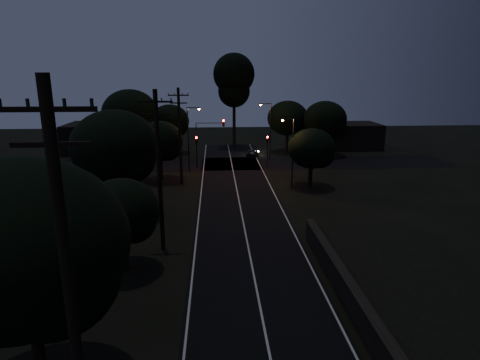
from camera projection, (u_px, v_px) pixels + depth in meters
road_surface at (236, 185)px, 44.17m from camera, size 60.00×70.00×0.03m
retaining_wall at (448, 344)px, 17.38m from camera, size 6.93×26.00×1.60m
utility_pole_near at (71, 305)px, 10.26m from camera, size 2.20×0.30×12.00m
utility_pole_mid at (159, 169)px, 26.78m from camera, size 2.20×0.30×11.00m
utility_pole_far at (180, 135)px, 43.23m from camera, size 2.20×0.30×10.50m
tree_left_a at (29, 251)px, 13.87m from camera, size 7.35×7.35×9.29m
tree_left_b at (123, 213)px, 24.18m from camera, size 4.63×4.63×5.89m
tree_left_c at (118, 149)px, 33.08m from camera, size 7.23×7.23×9.14m
tree_left_d at (161, 142)px, 45.20m from camera, size 5.36×5.36×6.80m
tree_far_nw at (171, 122)px, 60.47m from camera, size 5.87×5.87×7.43m
tree_far_w at (132, 114)px, 55.87m from camera, size 7.71×7.71×9.83m
tree_far_ne at (289, 119)px, 61.49m from camera, size 6.25×6.25×7.91m
tree_far_e at (327, 120)px, 58.88m from camera, size 6.34×6.34×8.05m
tree_right_a at (313, 150)px, 42.43m from camera, size 5.00×5.00×6.36m
tall_pine at (234, 80)px, 64.44m from camera, size 6.65×6.65×15.11m
building_left at (101, 138)px, 62.51m from camera, size 10.00×8.00×4.40m
building_right at (350, 136)px, 65.98m from camera, size 9.00×7.00×4.00m
signal_left at (197, 146)px, 51.71m from camera, size 0.28×0.35×4.10m
signal_right at (267, 145)px, 52.27m from camera, size 0.28×0.35×4.10m
signal_mast at (209, 134)px, 51.42m from camera, size 3.70×0.35×6.25m
streetlight_a at (190, 135)px, 49.28m from camera, size 1.66×0.26×8.00m
streetlight_b at (269, 127)px, 55.72m from camera, size 1.66×0.26×8.00m
streetlight_c at (291, 148)px, 42.33m from camera, size 1.46×0.26×7.50m
car at (252, 153)px, 58.56m from camera, size 2.34×3.80×1.21m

